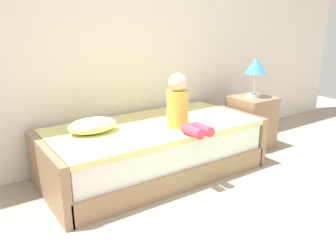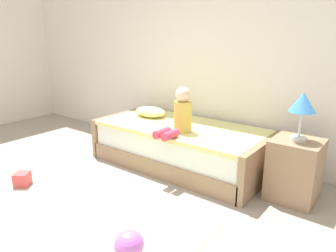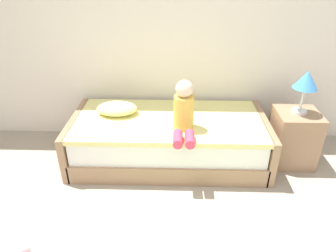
# 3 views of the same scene
# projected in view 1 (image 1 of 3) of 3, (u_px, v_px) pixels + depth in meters

# --- Properties ---
(wall_rear) EXTENTS (7.20, 0.10, 2.90)m
(wall_rear) POSITION_uv_depth(u_px,v_px,m) (117.00, 20.00, 3.42)
(wall_rear) COLOR silver
(wall_rear) RESTS_ON ground
(bed) EXTENTS (2.11, 1.00, 0.50)m
(bed) POSITION_uv_depth(u_px,v_px,m) (154.00, 149.00, 3.33)
(bed) COLOR #997556
(bed) RESTS_ON ground
(nightstand) EXTENTS (0.44, 0.44, 0.60)m
(nightstand) POSITION_uv_depth(u_px,v_px,m) (251.00, 122.00, 4.02)
(nightstand) COLOR #997556
(nightstand) RESTS_ON ground
(table_lamp) EXTENTS (0.24, 0.24, 0.45)m
(table_lamp) POSITION_uv_depth(u_px,v_px,m) (255.00, 68.00, 3.83)
(table_lamp) COLOR silver
(table_lamp) RESTS_ON nightstand
(child_figure) EXTENTS (0.20, 0.51, 0.50)m
(child_figure) POSITION_uv_depth(u_px,v_px,m) (181.00, 106.00, 3.09)
(child_figure) COLOR gold
(child_figure) RESTS_ON bed
(pillow) EXTENTS (0.44, 0.30, 0.13)m
(pillow) POSITION_uv_depth(u_px,v_px,m) (93.00, 125.00, 3.00)
(pillow) COLOR #F2E58C
(pillow) RESTS_ON bed
(area_rug) EXTENTS (1.60, 1.10, 0.01)m
(area_rug) POSITION_uv_depth(u_px,v_px,m) (277.00, 226.00, 2.51)
(area_rug) COLOR #B2D189
(area_rug) RESTS_ON ground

